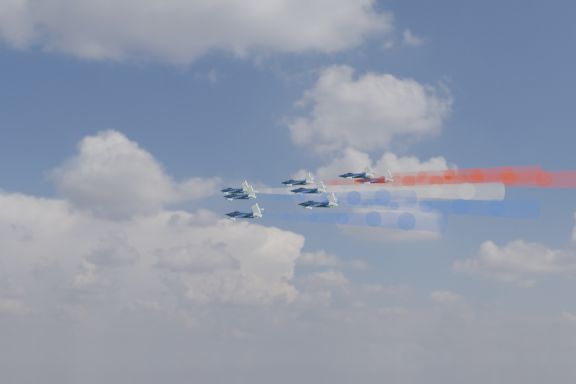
{
  "coord_description": "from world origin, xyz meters",
  "views": [
    {
      "loc": [
        -4.43,
        -191.01,
        110.96
      ],
      "look_at": [
        -0.47,
        -12.55,
        152.29
      ],
      "focal_mm": 44.76,
      "sensor_mm": 36.0,
      "label": 1
    }
  ],
  "objects": [
    {
      "name": "jet_lead",
      "position": [
        -14.63,
        1.61,
        155.83
      ],
      "size": [
        15.71,
        15.47,
        8.32
      ],
      "primitive_type": null,
      "rotation": [
        0.17,
        -0.37,
        0.77
      ],
      "color": "black"
    },
    {
      "name": "trail_rear_left",
      "position": [
        26.39,
        -51.02,
        140.52
      ],
      "size": [
        36.26,
        33.98,
        12.06
      ],
      "primitive_type": null,
      "rotation": [
        0.17,
        -0.37,
        0.77
      ],
      "color": "blue"
    },
    {
      "name": "jet_inner_right",
      "position": [
        2.46,
        -0.7,
        157.65
      ],
      "size": [
        15.71,
        15.47,
        8.32
      ],
      "primitive_type": null,
      "rotation": [
        0.17,
        -0.37,
        0.77
      ],
      "color": "black"
    },
    {
      "name": "trail_inner_left",
      "position": [
        7.82,
        -32.62,
        146.36
      ],
      "size": [
        36.26,
        33.98,
        12.06
      ],
      "primitive_type": null,
      "rotation": [
        0.17,
        -0.37,
        0.77
      ],
      "color": "blue"
    },
    {
      "name": "jet_center_third",
      "position": [
        4.4,
        -18.71,
        151.14
      ],
      "size": [
        15.71,
        15.47,
        8.32
      ],
      "primitive_type": null,
      "rotation": [
        0.17,
        -0.37,
        0.77
      ],
      "color": "black"
    },
    {
      "name": "trail_lead",
      "position": [
        5.78,
        -16.86,
        151.57
      ],
      "size": [
        36.26,
        33.98,
        12.06
      ],
      "primitive_type": null,
      "rotation": [
        0.17,
        -0.37,
        0.77
      ],
      "color": "white"
    },
    {
      "name": "jet_rear_right",
      "position": [
        21.03,
        -17.85,
        154.06
      ],
      "size": [
        15.71,
        15.47,
        8.32
      ],
      "primitive_type": null,
      "rotation": [
        0.17,
        -0.37,
        0.77
      ],
      "color": "black"
    },
    {
      "name": "trail_center_third",
      "position": [
        24.81,
        -37.18,
        146.87
      ],
      "size": [
        36.26,
        33.98,
        12.06
      ],
      "primitive_type": null,
      "rotation": [
        0.17,
        -0.37,
        0.77
      ],
      "color": "white"
    },
    {
      "name": "jet_rear_left",
      "position": [
        5.99,
        -32.55,
        144.78
      ],
      "size": [
        15.71,
        15.47,
        8.32
      ],
      "primitive_type": null,
      "rotation": [
        0.17,
        -0.37,
        0.77
      ],
      "color": "black"
    },
    {
      "name": "jet_outer_left",
      "position": [
        -10.83,
        -32.06,
        142.36
      ],
      "size": [
        15.71,
        15.47,
        8.32
      ],
      "primitive_type": null,
      "rotation": [
        0.17,
        -0.37,
        0.77
      ],
      "color": "black"
    },
    {
      "name": "jet_inner_left",
      "position": [
        -12.59,
        -14.15,
        150.63
      ],
      "size": [
        15.71,
        15.47,
        8.32
      ],
      "primitive_type": null,
      "rotation": [
        0.17,
        -0.37,
        0.77
      ],
      "color": "black"
    },
    {
      "name": "trail_rear_right",
      "position": [
        41.44,
        -36.33,
        149.8
      ],
      "size": [
        36.26,
        33.98,
        12.06
      ],
      "primitive_type": null,
      "rotation": [
        0.17,
        -0.37,
        0.77
      ],
      "color": "red"
    },
    {
      "name": "trail_outer_right",
      "position": [
        38.62,
        -22.44,
        154.6
      ],
      "size": [
        36.26,
        33.98,
        12.06
      ],
      "primitive_type": null,
      "rotation": [
        0.17,
        -0.37,
        0.77
      ],
      "color": "red"
    },
    {
      "name": "trail_outer_left",
      "position": [
        9.58,
        -50.53,
        138.09
      ],
      "size": [
        36.26,
        33.98,
        12.06
      ],
      "primitive_type": null,
      "rotation": [
        0.17,
        -0.37,
        0.77
      ],
      "color": "blue"
    },
    {
      "name": "jet_outer_right",
      "position": [
        18.22,
        -3.97,
        158.87
      ],
      "size": [
        15.71,
        15.47,
        8.32
      ],
      "primitive_type": null,
      "rotation": [
        0.17,
        -0.37,
        0.77
      ],
      "color": "black"
    },
    {
      "name": "trail_inner_right",
      "position": [
        22.87,
        -19.17,
        153.38
      ],
      "size": [
        36.26,
        33.98,
        12.06
      ],
      "primitive_type": null,
      "rotation": [
        0.17,
        -0.37,
        0.77
      ],
      "color": "red"
    }
  ]
}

